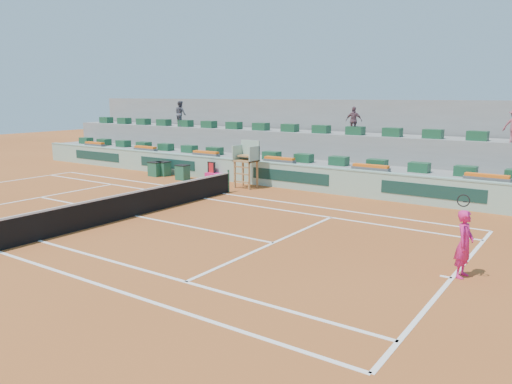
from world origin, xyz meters
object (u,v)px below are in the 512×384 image
at_px(umpire_chair, 247,157).
at_px(drink_cooler_a, 182,172).
at_px(player_bag, 214,177).
at_px(tennis_player, 464,244).

distance_m(umpire_chair, drink_cooler_a, 4.48).
bearing_deg(player_bag, umpire_chair, -12.88).
bearing_deg(drink_cooler_a, tennis_player, -23.43).
bearing_deg(drink_cooler_a, umpire_chair, 1.84).
relative_size(drink_cooler_a, tennis_player, 0.37).
bearing_deg(umpire_chair, drink_cooler_a, -178.16).
bearing_deg(umpire_chair, tennis_player, -30.99).
relative_size(umpire_chair, drink_cooler_a, 2.86).
bearing_deg(drink_cooler_a, player_bag, 25.02).
distance_m(player_bag, drink_cooler_a, 1.81).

